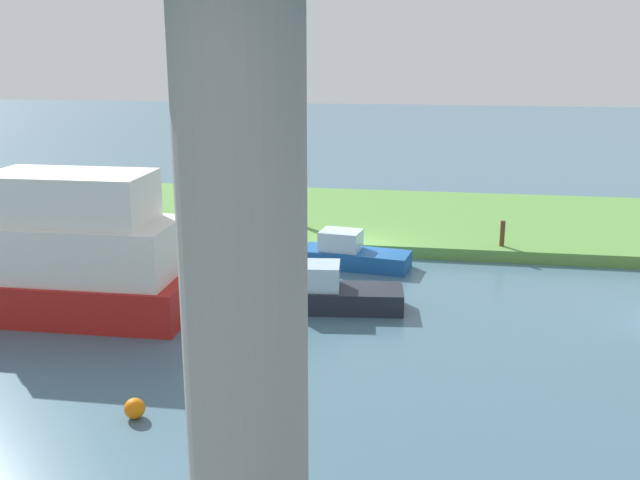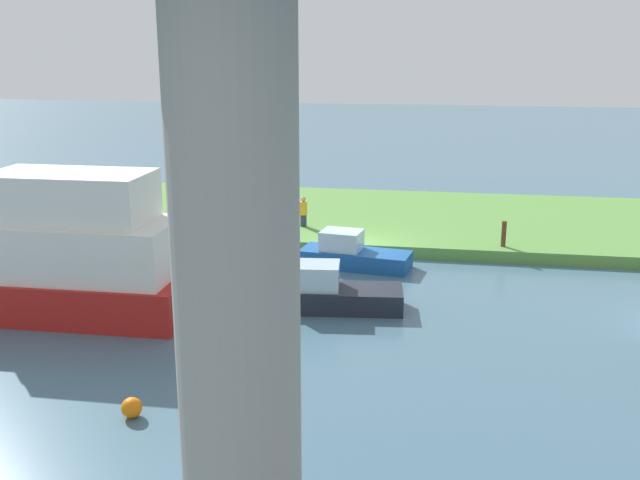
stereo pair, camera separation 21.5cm
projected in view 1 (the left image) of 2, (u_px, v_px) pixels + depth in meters
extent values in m
plane|color=#476B7F|center=(358.00, 256.00, 30.59)|extent=(160.00, 160.00, 0.00)
cube|color=#5B9342|center=(372.00, 218.00, 36.24)|extent=(80.00, 12.00, 0.50)
cylinder|color=#9E998E|center=(243.00, 273.00, 11.53)|extent=(2.03, 2.03, 10.22)
cylinder|color=#2D334C|center=(302.00, 220.00, 33.48)|extent=(0.29, 0.29, 0.55)
cylinder|color=gold|center=(302.00, 208.00, 33.33)|extent=(0.45, 0.45, 0.60)
sphere|color=tan|center=(302.00, 199.00, 33.22)|extent=(0.24, 0.24, 0.24)
cylinder|color=brown|center=(502.00, 233.00, 30.15)|extent=(0.20, 0.20, 1.07)
cube|color=red|center=(41.00, 293.00, 24.08)|extent=(10.14, 3.49, 1.35)
cube|color=white|center=(53.00, 247.00, 23.59)|extent=(8.12, 3.12, 1.80)
cube|color=white|center=(71.00, 197.00, 23.04)|extent=(5.08, 2.62, 1.57)
cube|color=#195199|center=(355.00, 259.00, 29.03)|extent=(4.52, 2.17, 0.68)
cube|color=silver|center=(341.00, 240.00, 29.02)|extent=(1.73, 1.45, 0.77)
cube|color=#1E232D|center=(333.00, 298.00, 24.48)|extent=(4.81, 2.14, 0.73)
cube|color=silver|center=(314.00, 276.00, 24.31)|extent=(1.81, 1.50, 0.83)
sphere|color=orange|center=(135.00, 408.00, 17.30)|extent=(0.50, 0.50, 0.50)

